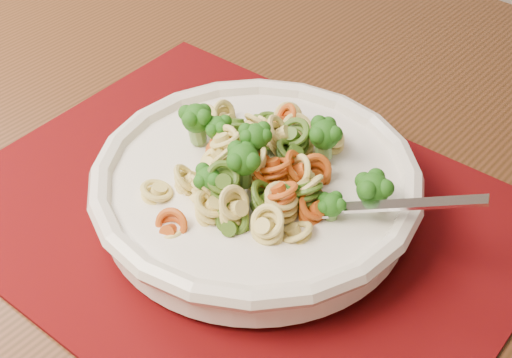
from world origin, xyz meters
The scene contains 5 objects.
dining_table centered at (0.63, 0.42, 0.62)m, with size 1.47×1.00×0.71m.
placemat centered at (0.61, 0.34, 0.71)m, with size 0.49×0.38×0.00m, color #550803.
pasta_bowl centered at (0.62, 0.35, 0.75)m, with size 0.29×0.29×0.05m.
pasta_broccoli_heap centered at (0.62, 0.35, 0.76)m, with size 0.24×0.24×0.06m, color #E3CA70, non-canonical shape.
fork centered at (0.69, 0.35, 0.76)m, with size 0.19×0.02×0.01m, color silver, non-canonical shape.
Camera 1 is at (0.90, -0.01, 1.16)m, focal length 50.00 mm.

